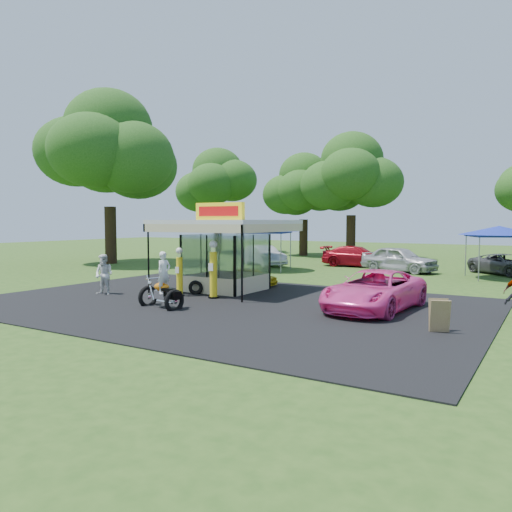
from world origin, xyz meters
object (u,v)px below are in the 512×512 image
Objects in this scene: motorcycle at (163,286)px; bg_car_d at (505,264)px; tent_east at (499,231)px; kiosk_car at (251,277)px; bg_car_a at (263,256)px; spectator_west at (104,275)px; gas_station_kiosk at (226,254)px; tent_west at (265,228)px; bg_car_c at (399,259)px; pink_sedan at (375,291)px; bg_car_b at (357,256)px; a_frame_sign at (439,316)px; gas_pump_right at (213,271)px; gas_pump_left at (180,273)px.

bg_car_d is (9.98, 20.07, -0.24)m from motorcycle.
bg_car_d is 3.46m from tent_east.
kiosk_car is 11.55m from bg_car_a.
spectator_west reaches higher than kiosk_car.
gas_station_kiosk reaches higher than tent_west.
bg_car_c is at bearing 24.13° from tent_west.
gas_station_kiosk is at bearing -175.52° from bg_car_d.
tent_west reaches higher than pink_sedan.
bg_car_b is (6.25, 2.80, -0.00)m from bg_car_a.
kiosk_car is at bearing -122.01° from bg_car_a.
a_frame_sign is 0.22× the size of tent_west.
tent_west is (-3.44, 9.48, 1.07)m from gas_station_kiosk.
bg_car_a is (-5.97, 17.65, -0.14)m from motorcycle.
tent_east reaches higher than gas_pump_right.
bg_car_b reaches higher than bg_car_d.
gas_pump_left reaches higher than bg_car_b.
bg_car_b is at bearing 89.87° from gas_pump_right.
bg_car_b is at bearing 52.76° from tent_west.
bg_car_b is at bearing 95.42° from a_frame_sign.
gas_pump_left is 3.52m from spectator_west.
gas_pump_right is 0.55× the size of bg_car_d.
gas_pump_left is (-0.72, -2.54, -0.74)m from gas_station_kiosk.
gas_pump_right is at bearing 9.31° from gas_pump_left.
bg_car_a is (-1.32, 16.37, -0.18)m from spectator_west.
bg_car_c is 1.07× the size of bg_car_d.
a_frame_sign is 0.21× the size of bg_car_c.
gas_pump_left reaches higher than kiosk_car.
pink_sedan is at bearing 7.80° from gas_pump_left.
tent_west is at bearing 115.47° from motorcycle.
motorcycle is at bearing -178.29° from bg_car_c.
motorcycle is at bearing -119.53° from tent_east.
gas_pump_left is 0.44× the size of bg_car_c.
bg_car_b reaches higher than a_frame_sign.
pink_sedan is (-2.83, 2.62, 0.24)m from a_frame_sign.
a_frame_sign is (10.51, -4.01, -1.27)m from gas_station_kiosk.
spectator_west is 0.42× the size of tent_east.
bg_car_c reaches higher than a_frame_sign.
kiosk_car is at bearing -179.97° from bg_car_d.
kiosk_car is at bearing 173.43° from bg_car_b.
spectator_west is at bearing -135.50° from gas_station_kiosk.
spectator_west is at bearing -157.28° from gas_pump_left.
pink_sedan is at bearing 116.29° from a_frame_sign.
kiosk_car is 14.65m from tent_east.
gas_station_kiosk is 2.15× the size of gas_pump_right.
gas_pump_right is 2.93m from motorcycle.
gas_pump_right is 6.83m from pink_sedan.
pink_sedan is (6.76, 0.88, -0.45)m from gas_pump_right.
bg_car_a is 0.92× the size of bg_car_c.
pink_sedan is at bearing 7.43° from gas_pump_right.
spectator_west reaches higher than bg_car_a.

